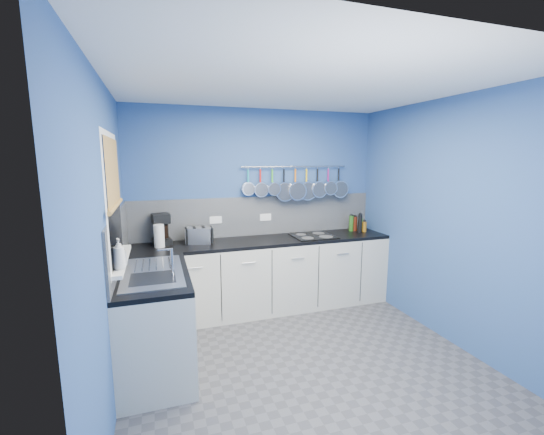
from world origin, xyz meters
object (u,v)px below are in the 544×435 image
soap_bottle_a (119,254)px  paper_towel (159,236)px  canister (209,237)px  coffee_maker (161,229)px  soap_bottle_b (121,254)px  toaster (199,235)px  hob (313,236)px

soap_bottle_a → paper_towel: bearing=76.3°
canister → coffee_maker: bearing=172.8°
soap_bottle_b → coffee_maker: (0.33, 1.23, -0.06)m
soap_bottle_b → toaster: size_ratio=0.59×
hob → coffee_maker: bearing=174.7°
coffee_maker → toaster: size_ratio=1.23×
paper_towel → hob: paper_towel is taller
paper_towel → coffee_maker: 0.14m
soap_bottle_b → toaster: soap_bottle_b is taller
soap_bottle_a → canister: 1.56m
paper_towel → toaster: paper_towel is taller
coffee_maker → canister: coffee_maker is taller
toaster → hob: (1.43, -0.09, -0.09)m
paper_towel → coffee_maker: bearing=77.8°
soap_bottle_b → hob: 2.43m
soap_bottle_b → coffee_maker: coffee_maker is taller
soap_bottle_a → coffee_maker: bearing=76.4°
soap_bottle_b → soap_bottle_a: bearing=-90.0°
canister → soap_bottle_a: bearing=-123.7°
toaster → soap_bottle_b: bearing=-106.3°
coffee_maker → toaster: (0.42, -0.08, -0.09)m
paper_towel → soap_bottle_b: bearing=-105.2°
soap_bottle_a → paper_towel: (0.30, 1.22, -0.14)m
canister → toaster: bearing=-172.4°
paper_towel → canister: bearing=6.6°
soap_bottle_a → toaster: size_ratio=0.82×
coffee_maker → hob: coffee_maker is taller
paper_towel → soap_bottle_a: bearing=-103.7°
soap_bottle_b → hob: size_ratio=0.33×
paper_towel → coffee_maker: size_ratio=0.72×
soap_bottle_b → canister: (0.86, 1.16, -0.17)m
toaster → hob: 1.44m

